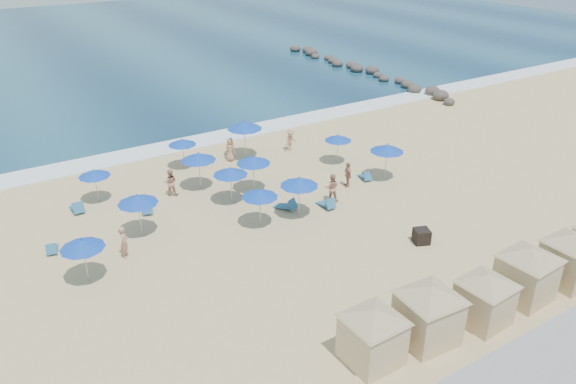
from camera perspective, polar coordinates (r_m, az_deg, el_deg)
The scene contains 34 objects.
ground at distance 29.59m, azimuth 1.76°, elevation -4.37°, with size 160.00×160.00×0.00m, color tan.
ocean at distance 78.83m, azimuth -21.77°, elevation 13.46°, with size 160.00×80.00×0.06m, color #0D2F4B.
surf_line at distance 42.04m, azimuth -10.12°, elevation 4.89°, with size 160.00×2.50×0.08m, color white.
rock_jetty at distance 61.63m, azimuth 7.57°, elevation 12.23°, with size 2.56×26.66×0.96m.
trash_bin at distance 29.52m, azimuth 13.41°, elevation -4.38°, with size 0.76×0.76×0.76m, color black.
cabana_0 at distance 21.34m, azimuth 8.63°, elevation -13.56°, with size 4.19×4.19×2.63m.
cabana_1 at distance 22.64m, azimuth 14.14°, elevation -11.20°, with size 4.44×4.44×2.79m.
cabana_2 at distance 24.27m, azimuth 19.45°, elevation -9.59°, with size 4.04×4.04×2.54m.
cabana_3 at distance 26.27m, azimuth 23.21°, elevation -7.00°, with size 4.43×4.43×2.79m.
cabana_4 at distance 28.24m, azimuth 26.82°, elevation -5.45°, with size 4.35×4.35×2.73m.
umbrella_1 at distance 26.63m, azimuth -20.20°, elevation -4.97°, with size 2.01×2.01×2.28m.
umbrella_2 at distance 34.06m, azimuth -19.10°, elevation 1.82°, with size 1.83×1.83×2.09m.
umbrella_3 at distance 29.64m, azimuth -15.04°, elevation -0.72°, with size 2.10×2.10×2.39m.
umbrella_4 at distance 34.13m, azimuth -9.09°, elevation 3.57°, with size 2.12×2.12×2.41m.
umbrella_5 at distance 32.16m, azimuth -5.88°, elevation 2.10°, with size 2.01×2.01×2.29m.
umbrella_6 at distance 29.58m, azimuth -2.89°, elevation -0.14°, with size 1.96×1.96×2.23m.
umbrella_7 at distance 33.43m, azimuth -3.55°, elevation 3.27°, with size 2.07×2.07×2.35m.
umbrella_8 at distance 30.44m, azimuth 1.14°, elevation 1.03°, with size 2.12×2.12×2.42m.
umbrella_9 at distance 38.27m, azimuth -4.45°, elevation 6.80°, with size 2.40×2.40×2.73m.
umbrella_10 at distance 37.64m, azimuth 5.11°, elevation 5.52°, with size 1.83×1.83×2.08m.
umbrella_11 at distance 35.50m, azimuth 10.03°, elevation 4.42°, with size 2.13×2.13×2.42m.
umbrella_12 at distance 37.33m, azimuth -10.70°, elevation 5.02°, with size 1.86×1.86×2.11m.
beach_chair_0 at distance 30.38m, azimuth -22.86°, elevation -5.31°, with size 0.75×1.21×0.62m.
beach_chair_1 at distance 33.85m, azimuth -20.63°, elevation -1.51°, with size 0.62×1.36×0.74m.
beach_chair_2 at distance 32.59m, azimuth -14.10°, elevation -1.67°, with size 0.89×1.37×0.69m.
beach_chair_3 at distance 31.93m, azimuth -0.05°, elevation -1.38°, with size 1.10×1.46×0.73m.
beach_chair_4 at distance 32.21m, azimuth 4.00°, elevation -1.21°, with size 0.58×1.29×0.71m.
beach_chair_5 at distance 35.92m, azimuth 7.89°, elevation 1.59°, with size 0.80×1.29×0.66m.
beachgoer_0 at distance 28.49m, azimuth -16.31°, elevation -4.89°, with size 0.61×0.40×1.67m, color tan.
beachgoer_1 at distance 34.05m, azimuth -11.86°, elevation 0.95°, with size 0.81×0.63×1.67m, color tan.
beachgoer_2 at distance 34.64m, azimuth 6.08°, elevation 1.79°, with size 0.94×0.39×1.61m, color tan.
beachgoer_3 at distance 39.92m, azimuth 0.26°, elevation 5.29°, with size 1.02×0.58×1.57m, color tan.
beachgoer_4 at distance 38.42m, azimuth -5.90°, elevation 4.33°, with size 0.79×0.52×1.62m, color tan.
beachgoer_5 at distance 32.71m, azimuth 4.47°, elevation 0.44°, with size 0.84×0.66×1.73m, color tan.
Camera 1 is at (-14.34, -21.05, 15.07)m, focal length 35.00 mm.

